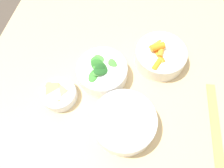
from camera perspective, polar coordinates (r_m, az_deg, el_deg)
ground_plane at (r=1.46m, az=-0.82°, el=-13.61°), size 10.00×10.00×0.00m
dining_table at (r=0.85m, az=-1.38°, el=-3.64°), size 1.07×0.87×0.77m
bowl_carrots at (r=0.77m, az=12.51°, el=7.30°), size 0.17×0.17×0.08m
bowl_greens at (r=0.72m, az=-2.65°, el=3.41°), size 0.17×0.17×0.08m
bowl_beans_hotdog at (r=0.65m, az=3.16°, el=-9.89°), size 0.19×0.19×0.06m
bowl_cookies at (r=0.71m, az=-13.72°, el=-2.50°), size 0.11×0.11×0.04m
ruler at (r=0.74m, az=25.58°, el=-11.70°), size 0.34×0.07×0.00m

